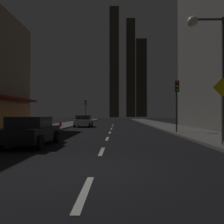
% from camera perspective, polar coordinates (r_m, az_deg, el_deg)
% --- Properties ---
extents(ground_plane, '(78.00, 136.00, 0.10)m').
position_cam_1_polar(ground_plane, '(38.76, 0.34, -2.99)').
color(ground_plane, black).
extents(sidewalk_right, '(4.00, 76.00, 0.15)m').
position_cam_1_polar(sidewalk_right, '(39.26, 10.62, -2.76)').
color(sidewalk_right, '#605E59').
rests_on(sidewalk_right, ground).
extents(sidewalk_left, '(4.00, 76.00, 0.15)m').
position_cam_1_polar(sidewalk_left, '(39.49, -9.88, -2.75)').
color(sidewalk_left, '#605E59').
rests_on(sidewalk_left, ground).
extents(lane_marking_center, '(0.16, 33.40, 0.01)m').
position_cam_1_polar(lane_marking_center, '(20.39, -0.54, -4.98)').
color(lane_marking_center, silver).
rests_on(lane_marking_center, ground).
extents(skyscraper_distant_tall, '(5.09, 7.99, 59.84)m').
position_cam_1_polar(skyscraper_distant_tall, '(132.98, 0.57, 11.71)').
color(skyscraper_distant_tall, '#322F25').
rests_on(skyscraper_distant_tall, ground).
extents(skyscraper_distant_mid, '(5.41, 8.39, 59.83)m').
position_cam_1_polar(skyscraper_distant_mid, '(149.04, 4.46, 10.36)').
color(skyscraper_distant_mid, '#2F2C23').
rests_on(skyscraper_distant_mid, ground).
extents(skyscraper_distant_short, '(7.15, 5.93, 51.66)m').
position_cam_1_polar(skyscraper_distant_short, '(160.65, 7.02, 8.09)').
color(skyscraper_distant_short, '#302E24').
rests_on(skyscraper_distant_short, ground).
extents(car_parked_near, '(1.98, 4.24, 1.45)m').
position_cam_1_polar(car_parked_near, '(12.33, -18.94, -4.38)').
color(car_parked_near, black).
rests_on(car_parked_near, ground).
extents(car_parked_far, '(1.98, 4.24, 1.45)m').
position_cam_1_polar(car_parked_far, '(29.91, -6.88, -2.17)').
color(car_parked_far, silver).
rests_on(car_parked_far, ground).
extents(fire_hydrant_far_left, '(0.42, 0.30, 0.65)m').
position_cam_1_polar(fire_hydrant_far_left, '(27.86, -12.32, -2.87)').
color(fire_hydrant_far_left, red).
rests_on(fire_hydrant_far_left, sidewalk_left).
extents(traffic_light_near_right, '(0.32, 0.48, 4.20)m').
position_cam_1_polar(traffic_light_near_right, '(20.00, 15.36, 4.10)').
color(traffic_light_near_right, '#2D2D2D').
rests_on(traffic_light_near_right, sidewalk_right).
extents(traffic_light_far_left, '(0.32, 0.48, 4.20)m').
position_cam_1_polar(traffic_light_far_left, '(46.00, -6.38, 1.43)').
color(traffic_light_far_left, '#2D2D2D').
rests_on(traffic_light_far_left, sidewalk_left).
extents(street_lamp_right, '(1.96, 0.56, 6.58)m').
position_cam_1_polar(street_lamp_right, '(13.75, 22.05, 14.21)').
color(street_lamp_right, '#38383D').
rests_on(street_lamp_right, sidewalk_right).
extents(pedestrian_crossing_sign, '(0.91, 0.08, 3.15)m').
position_cam_1_polar(pedestrian_crossing_sign, '(12.29, 25.04, 1.58)').
color(pedestrian_crossing_sign, slate).
rests_on(pedestrian_crossing_sign, sidewalk_right).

